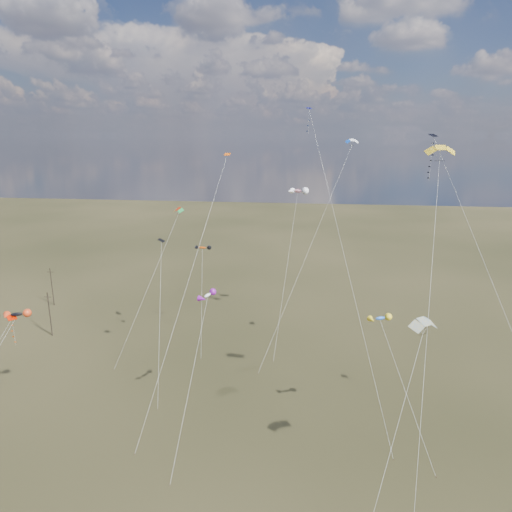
# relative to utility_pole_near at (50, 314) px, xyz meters

# --- Properties ---
(ground) EXTENTS (400.00, 400.00, 0.00)m
(ground) POSITION_rel_utility_pole_near_xyz_m (38.00, -30.00, -4.09)
(ground) COLOR black
(ground) RESTS_ON ground
(utility_pole_near) EXTENTS (1.40, 0.20, 8.00)m
(utility_pole_near) POSITION_rel_utility_pole_near_xyz_m (0.00, 0.00, 0.00)
(utility_pole_near) COLOR black
(utility_pole_near) RESTS_ON ground
(utility_pole_far) EXTENTS (1.40, 0.20, 8.00)m
(utility_pole_far) POSITION_rel_utility_pole_near_xyz_m (-8.00, 14.00, 0.00)
(utility_pole_far) COLOR black
(utility_pole_far) RESTS_ON ground
(diamond_black_high) EXTENTS (11.68, 26.58, 34.44)m
(diamond_black_high) POSITION_rel_utility_pole_near_xyz_m (60.63, -9.23, 25.32)
(diamond_black_high) COLOR black
(diamond_black_high) RESTS_ON ground
(diamond_navy_tall) EXTENTS (11.59, 32.73, 38.58)m
(diamond_navy_tall) POSITION_rel_utility_pole_near_xyz_m (45.08, 3.59, 28.64)
(diamond_navy_tall) COLOR #0C0D4A
(diamond_navy_tall) RESTS_ON ground
(diamond_black_mid) EXTENTS (3.17, 12.88, 19.79)m
(diamond_black_mid) POSITION_rel_utility_pole_near_xyz_m (24.21, -10.20, 10.61)
(diamond_black_mid) COLOR black
(diamond_black_mid) RESTS_ON ground
(diamond_red_low) EXTENTS (6.31, 7.49, 12.29)m
(diamond_red_low) POSITION_rel_utility_pole_near_xyz_m (7.83, -20.40, 5.81)
(diamond_red_low) COLOR #C11700
(diamond_red_low) RESTS_ON ground
(diamond_orange_center) EXTENTS (7.63, 19.86, 32.00)m
(diamond_orange_center) POSITION_rel_utility_pole_near_xyz_m (31.26, -15.24, 16.80)
(diamond_orange_center) COLOR #DE5007
(diamond_orange_center) RESTS_ON ground
(parafoil_yellow) EXTENTS (5.64, 21.09, 33.75)m
(parafoil_yellow) POSITION_rel_utility_pole_near_xyz_m (57.77, -20.09, 28.83)
(parafoil_yellow) COLOR gold
(parafoil_yellow) RESTS_ON ground
(parafoil_blue_white) EXTENTS (14.20, 16.87, 34.05)m
(parafoil_blue_white) POSITION_rel_utility_pole_near_xyz_m (50.77, 7.33, 29.09)
(parafoil_blue_white) COLOR blue
(parafoil_blue_white) RESTS_ON ground
(parafoil_striped) EXTENTS (7.49, 11.88, 18.94)m
(parafoil_striped) POSITION_rel_utility_pole_near_xyz_m (55.39, -29.84, 14.13)
(parafoil_striped) COLOR yellow
(parafoil_striped) RESTS_ON ground
(parafoil_tricolor) EXTENTS (9.03, 11.49, 23.59)m
(parafoil_tricolor) POSITION_rel_utility_pole_near_xyz_m (23.98, -0.05, 18.80)
(parafoil_tricolor) COLOR gold
(parafoil_tricolor) RESTS_ON ground
(novelty_black_orange) EXTENTS (6.55, 9.42, 12.93)m
(novelty_black_orange) POSITION_rel_utility_pole_near_xyz_m (8.49, -19.74, 8.25)
(novelty_black_orange) COLOR black
(novelty_black_orange) RESTS_ON ground
(novelty_orange_black) EXTENTS (3.35, 10.82, 16.07)m
(novelty_orange_black) POSITION_rel_utility_pole_near_xyz_m (26.44, 4.97, 11.48)
(novelty_orange_black) COLOR #CF4607
(novelty_orange_black) RESTS_ON ground
(novelty_white_purple) EXTENTS (2.24, 14.08, 16.39)m
(novelty_white_purple) POSITION_rel_utility_pole_near_xyz_m (33.18, -19.31, 11.76)
(novelty_white_purple) COLOR white
(novelty_white_purple) RESTS_ON ground
(novelty_redwhite_stripe) EXTENTS (4.37, 16.00, 25.70)m
(novelty_redwhite_stripe) POSITION_rel_utility_pole_near_xyz_m (42.32, 9.95, 20.85)
(novelty_redwhite_stripe) COLOR red
(novelty_redwhite_stripe) RESTS_ON ground
(novelty_blue_yellow) EXTENTS (7.00, 8.01, 14.89)m
(novelty_blue_yellow) POSITION_rel_utility_pole_near_xyz_m (53.13, -20.12, 10.29)
(novelty_blue_yellow) COLOR blue
(novelty_blue_yellow) RESTS_ON ground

